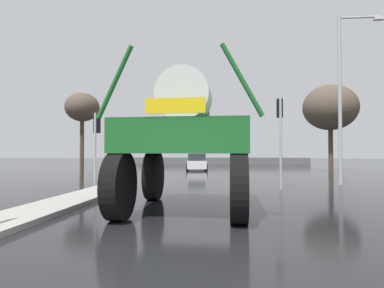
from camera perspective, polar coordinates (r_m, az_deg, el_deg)
ground_plane at (r=23.04m, az=3.15°, el=-5.57°), size 120.00×120.00×0.00m
median_island at (r=11.65m, az=-20.59°, el=-9.29°), size 1.53×11.03×0.15m
oversize_sprayer at (r=9.65m, az=-0.78°, el=0.68°), size 4.09×5.30×4.32m
sedan_ahead at (r=30.25m, az=0.82°, el=-3.21°), size 2.20×4.25×1.52m
traffic_signal_near_left at (r=16.31m, az=-16.30°, el=1.81°), size 0.24×0.54×3.54m
traffic_signal_near_right at (r=15.33m, az=15.08°, el=3.79°), size 0.24×0.54×4.20m
streetlight_near_right at (r=18.86m, az=24.87°, el=8.58°), size 2.31×0.24×8.81m
bare_tree_left at (r=27.69m, az=-18.58°, el=5.95°), size 2.69×2.69×6.40m
bare_tree_right at (r=29.12m, az=22.96°, el=5.83°), size 4.35×4.35×7.16m
roadside_barrier at (r=44.02m, az=4.43°, el=-2.96°), size 24.21×0.24×0.90m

